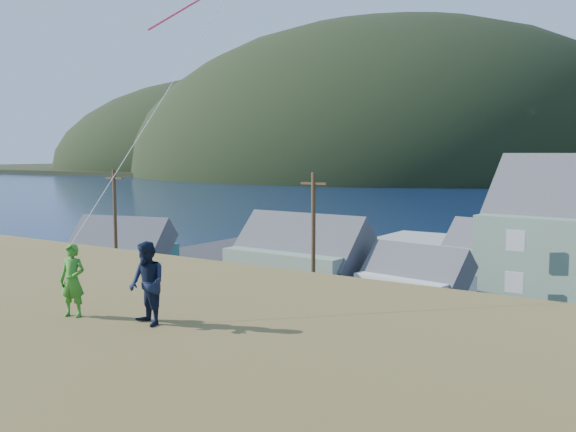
# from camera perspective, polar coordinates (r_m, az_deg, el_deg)

# --- Properties ---
(ground) EXTENTS (900.00, 900.00, 0.00)m
(ground) POSITION_cam_1_polar(r_m,az_deg,el_deg) (33.10, 7.72, -13.22)
(ground) COLOR #0A1638
(ground) RESTS_ON ground
(grass_strip) EXTENTS (110.00, 8.00, 0.10)m
(grass_strip) POSITION_cam_1_polar(r_m,az_deg,el_deg) (31.39, 6.07, -14.16)
(grass_strip) COLOR #4C3D19
(grass_strip) RESTS_ON ground
(waterfront_lot) EXTENTS (72.00, 36.00, 0.12)m
(waterfront_lot) POSITION_cam_1_polar(r_m,az_deg,el_deg) (48.40, 16.66, -7.27)
(waterfront_lot) COLOR #28282B
(waterfront_lot) RESTS_ON ground
(wharf) EXTENTS (26.00, 14.00, 0.90)m
(wharf) POSITION_cam_1_polar(r_m,az_deg,el_deg) (71.71, 17.50, -2.84)
(wharf) COLOR gray
(wharf) RESTS_ON ground
(shed_teal) EXTENTS (9.47, 7.60, 6.57)m
(shed_teal) POSITION_cam_1_polar(r_m,az_deg,el_deg) (54.65, -14.74, -3.20)
(shed_teal) COLOR #2D6963
(shed_teal) RESTS_ON waterfront_lot
(shed_palegreen_near) EXTENTS (10.37, 6.77, 7.40)m
(shed_palegreen_near) POSITION_cam_1_polar(r_m,az_deg,el_deg) (47.98, 1.07, -3.84)
(shed_palegreen_near) COLOR gray
(shed_palegreen_near) RESTS_ON waterfront_lot
(shed_white) EXTENTS (7.64, 5.67, 5.56)m
(shed_white) POSITION_cam_1_polar(r_m,az_deg,el_deg) (43.13, 11.19, -5.86)
(shed_white) COLOR silver
(shed_white) RESTS_ON waterfront_lot
(shed_palegreen_far) EXTENTS (10.17, 6.90, 6.30)m
(shed_palegreen_far) POSITION_cam_1_polar(r_m,az_deg,el_deg) (54.75, 18.51, -3.33)
(shed_palegreen_far) COLOR slate
(shed_palegreen_far) RESTS_ON waterfront_lot
(utility_poles) EXTENTS (36.97, 0.24, 9.49)m
(utility_poles) POSITION_cam_1_polar(r_m,az_deg,el_deg) (34.73, 3.94, -4.20)
(utility_poles) COLOR #47331E
(utility_poles) RESTS_ON waterfront_lot
(parked_cars) EXTENTS (16.94, 11.04, 1.56)m
(parked_cars) POSITION_cam_1_polar(r_m,az_deg,el_deg) (56.45, 7.31, -4.44)
(parked_cars) COLOR white
(parked_cars) RESTS_ON waterfront_lot
(kite_flyer_green) EXTENTS (0.66, 0.54, 1.55)m
(kite_flyer_green) POSITION_cam_1_polar(r_m,az_deg,el_deg) (14.33, -18.61, -5.45)
(kite_flyer_green) COLOR #348825
(kite_flyer_green) RESTS_ON hillside
(kite_flyer_navy) EXTENTS (0.98, 0.86, 1.69)m
(kite_flyer_navy) POSITION_cam_1_polar(r_m,az_deg,el_deg) (13.22, -12.43, -5.89)
(kite_flyer_navy) COLOR #121B33
(kite_flyer_navy) RESTS_ON hillside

